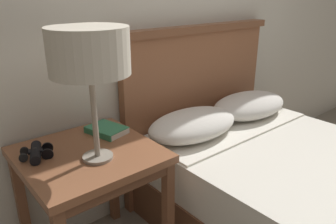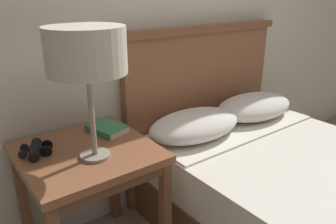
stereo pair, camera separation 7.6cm
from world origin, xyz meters
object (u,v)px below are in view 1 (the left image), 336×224
binoculars_pair (36,152)px  book_on_nightstand (106,130)px  bed (309,197)px  table_lamp (89,53)px  nightstand (90,168)px

binoculars_pair → book_on_nightstand: bearing=4.9°
binoculars_pair → bed: bearing=-30.8°
table_lamp → binoculars_pair: table_lamp is taller
nightstand → binoculars_pair: bearing=154.9°
table_lamp → bed: bearing=-28.1°
table_lamp → nightstand: bearing=92.0°
bed → book_on_nightstand: 1.12m
bed → book_on_nightstand: bed is taller
nightstand → bed: (0.95, -0.59, -0.26)m
nightstand → binoculars_pair: (-0.20, 0.09, 0.11)m
nightstand → table_lamp: table_lamp is taller
book_on_nightstand → binoculars_pair: binoculars_pair is taller
nightstand → table_lamp: (0.00, -0.09, 0.54)m
nightstand → book_on_nightstand: 0.23m
table_lamp → book_on_nightstand: bearing=52.2°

